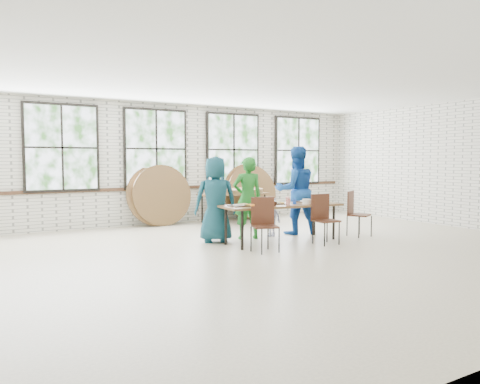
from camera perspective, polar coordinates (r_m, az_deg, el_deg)
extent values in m
plane|color=beige|center=(7.92, 1.50, -7.78)|extent=(12.00, 12.00, 0.00)
plane|color=white|center=(7.87, 1.54, 14.13)|extent=(12.00, 12.00, 0.00)
plane|color=silver|center=(11.80, -10.31, 3.37)|extent=(12.00, 0.00, 12.00)
plane|color=silver|center=(12.08, 26.34, 3.04)|extent=(0.00, 9.00, 9.00)
cube|color=#422819|center=(11.79, -10.22, 0.46)|extent=(11.80, 0.05, 0.08)
cube|color=black|center=(11.16, -20.90, 5.07)|extent=(1.62, 0.05, 1.97)
cube|color=white|center=(11.12, -20.86, 5.08)|extent=(1.50, 0.01, 1.85)
cube|color=black|center=(11.74, -10.23, 5.20)|extent=(1.62, 0.05, 1.97)
cube|color=white|center=(11.71, -10.16, 5.21)|extent=(1.50, 0.01, 1.85)
cube|color=black|center=(12.69, -0.86, 5.17)|extent=(1.62, 0.05, 1.97)
cube|color=white|center=(12.66, -0.78, 5.17)|extent=(1.50, 0.01, 1.85)
cube|color=black|center=(13.92, 7.04, 5.04)|extent=(1.62, 0.05, 1.97)
cube|color=white|center=(13.90, 7.12, 5.04)|extent=(1.50, 0.01, 1.85)
cube|color=brown|center=(9.15, 5.09, -1.63)|extent=(2.46, 1.01, 0.04)
cylinder|color=black|center=(8.35, 0.27, -4.72)|extent=(0.05, 0.05, 0.70)
cylinder|color=black|center=(8.87, -1.74, -4.21)|extent=(0.05, 0.05, 0.70)
cylinder|color=black|center=(9.64, 11.34, -3.62)|extent=(0.05, 0.05, 0.70)
cylinder|color=black|center=(10.09, 9.05, -3.26)|extent=(0.05, 0.05, 0.70)
cube|color=#4A2618|center=(8.16, 3.07, -4.22)|extent=(0.54, 0.52, 0.03)
cube|color=#4A2618|center=(8.32, 2.78, -2.33)|extent=(0.40, 0.18, 0.50)
cylinder|color=black|center=(7.96, 2.67, -6.10)|extent=(0.02, 0.02, 0.44)
cylinder|color=black|center=(8.24, 1.36, -5.75)|extent=(0.02, 0.02, 0.44)
cylinder|color=black|center=(8.16, 4.79, -5.86)|extent=(0.02, 0.02, 0.44)
cylinder|color=black|center=(8.44, 3.43, -5.53)|extent=(0.02, 0.02, 0.44)
cube|color=#4A2618|center=(9.05, 10.44, -3.47)|extent=(0.45, 0.43, 0.03)
cube|color=#4A2618|center=(9.17, 9.74, -1.79)|extent=(0.42, 0.06, 0.50)
cylinder|color=black|center=(8.84, 10.28, -5.15)|extent=(0.02, 0.02, 0.44)
cylinder|color=black|center=(9.09, 8.86, -4.88)|extent=(0.02, 0.02, 0.44)
cylinder|color=black|center=(9.08, 11.99, -4.93)|extent=(0.02, 0.02, 0.44)
cylinder|color=black|center=(9.32, 10.57, -4.68)|extent=(0.02, 0.02, 0.44)
cube|color=#4A2618|center=(10.14, 14.34, -2.73)|extent=(0.57, 0.56, 0.03)
cube|color=#4A2618|center=(10.16, 13.33, -1.28)|extent=(0.38, 0.24, 0.50)
cylinder|color=black|center=(9.92, 14.28, -4.21)|extent=(0.02, 0.02, 0.44)
cylinder|color=black|center=(10.16, 12.92, -4.00)|extent=(0.02, 0.02, 0.44)
cylinder|color=black|center=(10.18, 15.72, -4.03)|extent=(0.02, 0.02, 0.44)
cylinder|color=black|center=(10.41, 14.35, -3.83)|extent=(0.02, 0.02, 0.44)
imported|color=navy|center=(9.10, -2.99, -0.90)|extent=(0.96, 0.79, 1.68)
imported|color=#1D6E22|center=(9.47, 0.93, -0.75)|extent=(0.69, 0.55, 1.66)
imported|color=#13163D|center=(9.82, 3.76, -3.04)|extent=(0.57, 0.37, 0.83)
imported|color=#154697|center=(10.16, 6.83, 0.19)|extent=(1.09, 0.95, 1.89)
cube|color=brown|center=(12.07, -0.75, -0.26)|extent=(1.84, 0.86, 0.04)
cylinder|color=black|center=(11.49, -3.43, -2.33)|extent=(0.04, 0.04, 0.70)
cylinder|color=black|center=(11.98, -4.64, -2.08)|extent=(0.04, 0.04, 0.70)
cylinder|color=black|center=(12.28, 3.04, -1.92)|extent=(0.04, 0.04, 0.70)
cylinder|color=black|center=(12.74, 1.66, -1.70)|extent=(0.04, 0.04, 0.70)
cube|color=black|center=(8.78, 0.17, -1.66)|extent=(0.44, 0.33, 0.02)
cube|color=black|center=(9.21, 4.30, -1.41)|extent=(0.44, 0.33, 0.02)
cube|color=black|center=(9.71, 8.25, -1.16)|extent=(0.44, 0.33, 0.02)
cylinder|color=black|center=(8.80, 4.16, -1.41)|extent=(0.09, 0.09, 0.09)
cube|color=red|center=(9.00, 5.88, -1.25)|extent=(0.06, 0.06, 0.11)
cylinder|color=blue|center=(9.19, 6.66, -1.18)|extent=(0.07, 0.07, 0.10)
cylinder|color=orange|center=(9.58, 10.23, -0.98)|extent=(0.07, 0.07, 0.11)
cylinder|color=white|center=(9.23, 8.15, -1.17)|extent=(0.17, 0.17, 0.10)
ellipsoid|color=white|center=(8.64, 3.11, -1.66)|extent=(0.11, 0.11, 0.05)
ellipsoid|color=white|center=(9.47, 8.13, -1.19)|extent=(0.11, 0.11, 0.05)
cylinder|color=brown|center=(12.07, -0.75, -0.07)|extent=(1.50, 1.50, 0.04)
cylinder|color=brown|center=(12.06, -0.75, 0.15)|extent=(1.50, 1.50, 0.04)
cylinder|color=brown|center=(12.06, -0.75, 0.36)|extent=(1.50, 1.50, 0.04)
cylinder|color=brown|center=(11.58, -10.16, -0.43)|extent=(1.50, 0.40, 1.47)
cylinder|color=brown|center=(11.52, -9.44, -0.44)|extent=(1.50, 0.28, 1.49)
cylinder|color=brown|center=(12.74, 0.93, 0.04)|extent=(1.50, 0.21, 1.50)
cylinder|color=brown|center=(12.71, 1.53, 0.02)|extent=(1.50, 0.39, 1.47)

